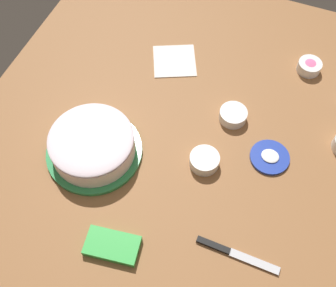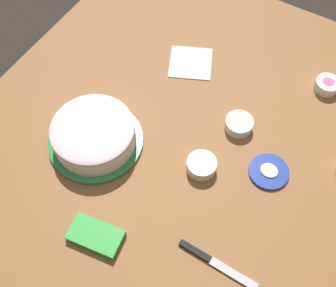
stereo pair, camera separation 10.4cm
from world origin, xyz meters
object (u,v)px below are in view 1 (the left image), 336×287
frosting_tub_lid (270,157)px  sprinkle_bowl_rainbow (204,160)px  sprinkle_bowl_pink (309,66)px  frosted_cake (93,145)px  candy_box_lower (112,246)px  spreading_knife (230,252)px  sprinkle_bowl_blue (233,115)px  paper_napkin (174,61)px

frosting_tub_lid → sprinkle_bowl_rainbow: (0.18, 0.09, 0.01)m
sprinkle_bowl_rainbow → frosting_tub_lid: bearing=-153.0°
frosting_tub_lid → sprinkle_bowl_pink: 0.40m
frosted_cake → candy_box_lower: size_ratio=2.02×
sprinkle_bowl_rainbow → spreading_knife: bearing=123.5°
frosted_cake → sprinkle_bowl_pink: (-0.55, -0.58, -0.03)m
spreading_knife → frosting_tub_lid: bearing=-94.7°
frosting_tub_lid → sprinkle_bowl_rainbow: 0.21m
sprinkle_bowl_rainbow → sprinkle_bowl_blue: bearing=-99.4°
sprinkle_bowl_rainbow → paper_napkin: (0.24, -0.36, -0.02)m
spreading_knife → candy_box_lower: 0.32m
frosting_tub_lid → paper_napkin: 0.50m
frosted_cake → sprinkle_bowl_blue: frosted_cake is taller
candy_box_lower → frosting_tub_lid: bearing=-135.7°
sprinkle_bowl_rainbow → sprinkle_bowl_blue: size_ratio=1.02×
sprinkle_bowl_blue → candy_box_lower: bearing=71.3°
candy_box_lower → paper_napkin: candy_box_lower is taller
sprinkle_bowl_rainbow → paper_napkin: sprinkle_bowl_rainbow is taller
sprinkle_bowl_rainbow → candy_box_lower: bearing=66.3°
sprinkle_bowl_rainbow → paper_napkin: 0.43m
frosted_cake → sprinkle_bowl_pink: bearing=-133.5°
sprinkle_bowl_blue → paper_napkin: (0.27, -0.16, -0.02)m
spreading_knife → paper_napkin: size_ratio=1.58×
frosting_tub_lid → sprinkle_bowl_blue: bearing=-33.7°
sprinkle_bowl_pink → sprinkle_bowl_rainbow: 0.54m
candy_box_lower → sprinkle_bowl_blue: bearing=-117.0°
sprinkle_bowl_rainbow → candy_box_lower: 0.37m
sprinkle_bowl_blue → frosting_tub_lid: bearing=146.3°
spreading_knife → paper_napkin: (0.39, -0.59, -0.00)m
sprinkle_bowl_blue → sprinkle_bowl_rainbow: bearing=80.6°
spreading_knife → sprinkle_bowl_blue: (0.12, -0.43, 0.01)m
sprinkle_bowl_pink → candy_box_lower: 0.91m
spreading_knife → sprinkle_bowl_rainbow: sprinkle_bowl_rainbow is taller
frosted_cake → frosting_tub_lid: bearing=-160.5°
sprinkle_bowl_blue → paper_napkin: sprinkle_bowl_blue is taller
spreading_knife → paper_napkin: spreading_knife is taller
spreading_knife → sprinkle_bowl_pink: sprinkle_bowl_pink is taller
frosted_cake → sprinkle_bowl_rainbow: frosted_cake is taller
candy_box_lower → sprinkle_bowl_rainbow: bearing=-121.9°
spreading_knife → frosted_cake: bearing=-16.7°
frosting_tub_lid → paper_napkin: size_ratio=0.82×
sprinkle_bowl_rainbow → candy_box_lower: sprinkle_bowl_rainbow is taller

